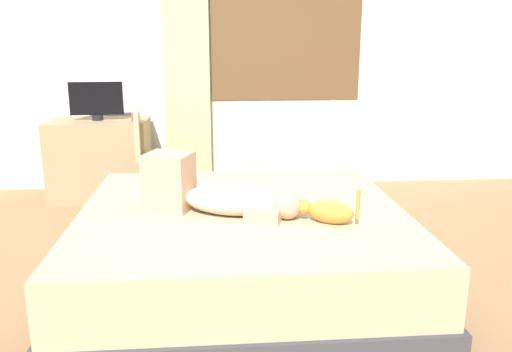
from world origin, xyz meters
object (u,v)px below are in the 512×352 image
(bed, at_px, (243,245))
(cat, at_px, (327,211))
(person_lying, at_px, (214,194))
(chair_by_desk, at_px, (150,151))
(desk, at_px, (101,159))
(cup, at_px, (135,117))
(tv_monitor, at_px, (96,100))

(bed, xyz_separation_m, cat, (0.46, -0.30, 0.30))
(person_lying, distance_m, chair_by_desk, 1.74)
(desk, xyz_separation_m, cup, (0.35, -0.11, 0.41))
(person_lying, distance_m, tv_monitor, 2.25)
(cat, xyz_separation_m, tv_monitor, (-1.68, 2.19, 0.39))
(bed, height_order, chair_by_desk, chair_by_desk)
(tv_monitor, bearing_deg, person_lying, -61.63)
(cup, height_order, chair_by_desk, chair_by_desk)
(tv_monitor, bearing_deg, bed, -57.09)
(tv_monitor, relative_size, chair_by_desk, 0.56)
(bed, xyz_separation_m, tv_monitor, (-1.23, 1.89, 0.69))
(tv_monitor, relative_size, cup, 6.18)
(person_lying, height_order, cat, person_lying)
(bed, distance_m, cat, 0.62)
(person_lying, bearing_deg, cup, 110.94)
(person_lying, height_order, tv_monitor, tv_monitor)
(desk, xyz_separation_m, tv_monitor, (0.00, 0.00, 0.55))
(tv_monitor, xyz_separation_m, cup, (0.35, -0.11, -0.14))
(cat, distance_m, tv_monitor, 2.79)
(person_lying, bearing_deg, cat, -20.55)
(desk, height_order, tv_monitor, tv_monitor)
(cat, bearing_deg, bed, 147.03)
(cat, height_order, tv_monitor, tv_monitor)
(person_lying, bearing_deg, bed, 19.90)
(person_lying, bearing_deg, desk, 118.41)
(person_lying, xyz_separation_m, desk, (-1.06, 1.96, -0.21))
(cup, bearing_deg, desk, 162.18)
(tv_monitor, distance_m, chair_by_desk, 0.72)
(bed, bearing_deg, tv_monitor, 122.91)
(desk, relative_size, tv_monitor, 1.87)
(tv_monitor, distance_m, cup, 0.40)
(bed, distance_m, desk, 2.26)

